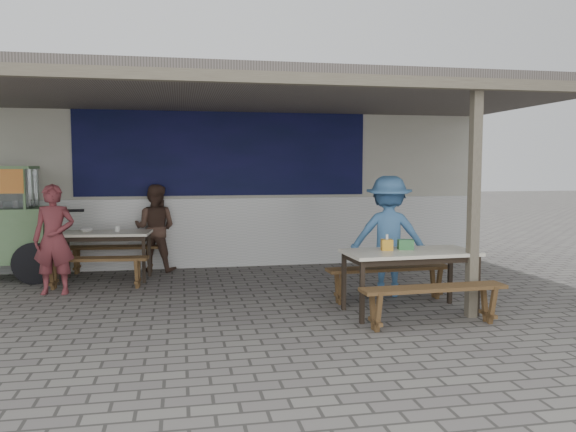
# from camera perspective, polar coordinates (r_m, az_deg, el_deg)

# --- Properties ---
(ground) EXTENTS (60.00, 60.00, 0.00)m
(ground) POSITION_cam_1_polar(r_m,az_deg,el_deg) (7.09, -2.82, -9.24)
(ground) COLOR slate
(ground) RESTS_ON ground
(back_wall) EXTENTS (9.00, 1.28, 3.50)m
(back_wall) POSITION_cam_1_polar(r_m,az_deg,el_deg) (10.42, -5.64, 4.86)
(back_wall) COLOR beige
(back_wall) RESTS_ON ground
(warung_roof) EXTENTS (9.00, 4.21, 2.81)m
(warung_roof) POSITION_cam_1_polar(r_m,az_deg,el_deg) (7.82, -3.73, 12.13)
(warung_roof) COLOR #615953
(warung_roof) RESTS_ON ground
(table_left) EXTENTS (1.43, 0.79, 0.75)m
(table_left) POSITION_cam_1_polar(r_m,az_deg,el_deg) (9.04, -18.15, -2.06)
(table_left) COLOR white
(table_left) RESTS_ON ground
(bench_left_street) EXTENTS (1.50, 0.42, 0.45)m
(bench_left_street) POSITION_cam_1_polar(r_m,az_deg,el_deg) (8.52, -18.97, -4.76)
(bench_left_street) COLOR brown
(bench_left_street) RESTS_ON ground
(bench_left_wall) EXTENTS (1.50, 0.42, 0.45)m
(bench_left_wall) POSITION_cam_1_polar(r_m,az_deg,el_deg) (9.66, -17.32, -3.59)
(bench_left_wall) COLOR brown
(bench_left_wall) RESTS_ON ground
(table_right) EXTENTS (1.58, 0.81, 0.75)m
(table_right) POSITION_cam_1_polar(r_m,az_deg,el_deg) (6.83, 12.26, -4.10)
(table_right) COLOR white
(table_right) RESTS_ON ground
(bench_right_street) EXTENTS (1.66, 0.35, 0.45)m
(bench_right_street) POSITION_cam_1_polar(r_m,az_deg,el_deg) (6.36, 14.58, -7.86)
(bench_right_street) COLOR brown
(bench_right_street) RESTS_ON ground
(bench_right_wall) EXTENTS (1.66, 0.35, 0.45)m
(bench_right_wall) POSITION_cam_1_polar(r_m,az_deg,el_deg) (7.44, 10.19, -5.92)
(bench_right_wall) COLOR brown
(bench_right_wall) RESTS_ON ground
(patron_street_side) EXTENTS (0.58, 0.41, 1.51)m
(patron_street_side) POSITION_cam_1_polar(r_m,az_deg,el_deg) (8.31, -22.67, -2.20)
(patron_street_side) COLOR brown
(patron_street_side) RESTS_ON ground
(patron_wall_side) EXTENTS (0.83, 0.72, 1.45)m
(patron_wall_side) POSITION_cam_1_polar(r_m,az_deg,el_deg) (9.62, -13.35, -1.20)
(patron_wall_side) COLOR #4F372C
(patron_wall_side) RESTS_ON ground
(patron_right_table) EXTENTS (1.19, 0.92, 1.62)m
(patron_right_table) POSITION_cam_1_polar(r_m,az_deg,el_deg) (7.71, 10.17, -2.01)
(patron_right_table) COLOR teal
(patron_right_table) RESTS_ON ground
(tissue_box) EXTENTS (0.15, 0.15, 0.13)m
(tissue_box) POSITION_cam_1_polar(r_m,az_deg,el_deg) (6.82, 10.01, -2.89)
(tissue_box) COLOR gold
(tissue_box) RESTS_ON table_right
(donation_box) EXTENTS (0.20, 0.15, 0.12)m
(donation_box) POSITION_cam_1_polar(r_m,az_deg,el_deg) (6.92, 11.85, -2.85)
(donation_box) COLOR #33743F
(donation_box) RESTS_ON table_right
(condiment_jar) EXTENTS (0.07, 0.07, 0.08)m
(condiment_jar) POSITION_cam_1_polar(r_m,az_deg,el_deg) (9.04, -16.94, -1.26)
(condiment_jar) COLOR white
(condiment_jar) RESTS_ON table_left
(condiment_bowl) EXTENTS (0.26, 0.26, 0.05)m
(condiment_bowl) POSITION_cam_1_polar(r_m,az_deg,el_deg) (9.21, -19.80, -1.32)
(condiment_bowl) COLOR silver
(condiment_bowl) RESTS_ON table_left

